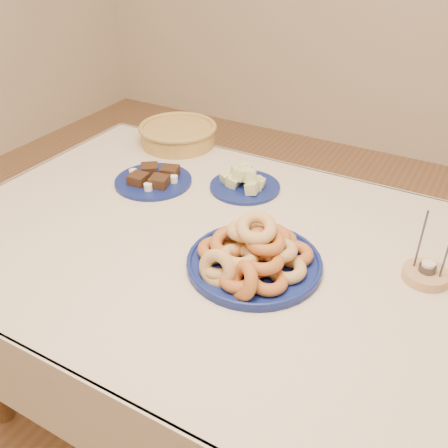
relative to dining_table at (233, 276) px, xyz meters
The scene contains 7 objects.
ground 0.64m from the dining_table, ahead, with size 5.00×5.00×0.00m, color #8A6141.
dining_table is the anchor object (origin of this frame).
donut_platter 0.18m from the dining_table, 33.79° to the right, with size 0.43×0.43×0.16m.
melon_plate 0.35m from the dining_table, 112.21° to the left, with size 0.28×0.28×0.08m.
brownie_plate 0.46m from the dining_table, 155.31° to the left, with size 0.34×0.34×0.05m.
wicker_basket 0.73m from the dining_table, 136.13° to the left, with size 0.39×0.39×0.08m.
candle_holder 0.52m from the dining_table, 12.88° to the left, with size 0.13×0.13×0.19m.
Camera 1 is at (0.53, -0.99, 1.55)m, focal length 40.00 mm.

